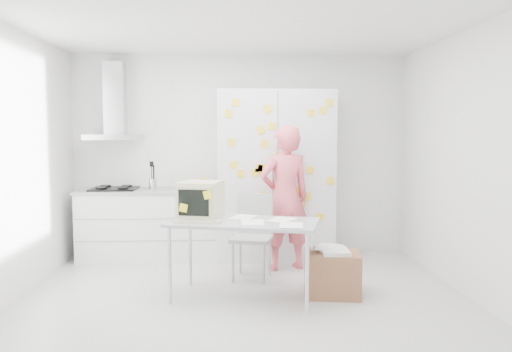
{
  "coord_description": "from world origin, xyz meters",
  "views": [
    {
      "loc": [
        -0.15,
        -4.84,
        1.66
      ],
      "look_at": [
        0.15,
        0.71,
        1.17
      ],
      "focal_mm": 35.0,
      "sensor_mm": 36.0,
      "label": 1
    }
  ],
  "objects_px": {
    "person": "(285,198)",
    "cardboard_box": "(332,273)",
    "chair": "(253,231)",
    "desk": "(216,210)"
  },
  "relations": [
    {
      "from": "person",
      "to": "cardboard_box",
      "type": "bearing_deg",
      "value": 93.83
    },
    {
      "from": "person",
      "to": "chair",
      "type": "xyz_separation_m",
      "value": [
        -0.4,
        -0.33,
        -0.33
      ]
    },
    {
      "from": "desk",
      "to": "cardboard_box",
      "type": "xyz_separation_m",
      "value": [
        1.18,
        -0.07,
        -0.65
      ]
    },
    {
      "from": "chair",
      "to": "cardboard_box",
      "type": "relative_size",
      "value": 1.56
    },
    {
      "from": "person",
      "to": "cardboard_box",
      "type": "xyz_separation_m",
      "value": [
        0.38,
        -1.0,
        -0.64
      ]
    },
    {
      "from": "person",
      "to": "desk",
      "type": "distance_m",
      "value": 1.23
    },
    {
      "from": "desk",
      "to": "cardboard_box",
      "type": "height_order",
      "value": "desk"
    },
    {
      "from": "desk",
      "to": "chair",
      "type": "distance_m",
      "value": 0.8
    },
    {
      "from": "person",
      "to": "cardboard_box",
      "type": "distance_m",
      "value": 1.25
    },
    {
      "from": "person",
      "to": "chair",
      "type": "bearing_deg",
      "value": 22.54
    }
  ]
}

